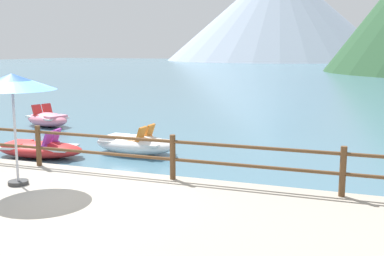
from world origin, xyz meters
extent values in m
plane|color=#477084|center=(0.00, 40.00, 0.00)|extent=(200.00, 200.00, 0.00)
cylinder|color=brown|center=(-1.70, 1.55, 0.88)|extent=(0.12, 0.12, 0.95)
cylinder|color=brown|center=(1.70, 1.55, 0.88)|extent=(0.12, 0.12, 0.95)
cylinder|color=brown|center=(5.10, 1.55, 0.88)|extent=(0.12, 0.12, 0.95)
cylinder|color=brown|center=(0.00, 1.55, 1.21)|extent=(23.80, 0.07, 0.07)
cylinder|color=brown|center=(0.00, 1.55, 0.83)|extent=(23.80, 0.07, 0.07)
cylinder|color=#B2B2B7|center=(-1.09, 0.10, 1.40)|extent=(0.05, 0.05, 2.00)
cone|color=blue|center=(-1.09, 0.10, 2.48)|extent=(1.70, 1.70, 0.32)
cylinder|color=#333333|center=(-1.09, 0.10, 0.44)|extent=(0.40, 0.40, 0.08)
ellipsoid|color=pink|center=(-6.66, 8.41, 0.28)|extent=(2.43, 1.83, 0.56)
cube|color=silver|center=(-6.66, 8.41, 0.38)|extent=(1.92, 1.47, 0.06)
cube|color=red|center=(-6.90, 8.24, 0.45)|extent=(0.51, 0.51, 0.08)
cube|color=red|center=(-7.07, 8.30, 0.67)|extent=(0.33, 0.45, 0.43)
cube|color=red|center=(-6.74, 8.68, 0.45)|extent=(0.51, 0.51, 0.08)
cube|color=red|center=(-6.91, 8.74, 0.67)|extent=(0.33, 0.45, 0.43)
cube|color=pink|center=(-6.10, 8.21, 0.44)|extent=(0.73, 0.93, 0.12)
ellipsoid|color=red|center=(-3.37, 3.71, 0.22)|extent=(2.73, 1.56, 0.45)
cube|color=silver|center=(-3.37, 3.71, 0.30)|extent=(2.13, 1.26, 0.06)
cube|color=purple|center=(-3.21, 3.98, 0.37)|extent=(0.46, 0.46, 0.08)
cube|color=purple|center=(-3.03, 4.00, 0.59)|extent=(0.27, 0.43, 0.43)
cube|color=purple|center=(-3.14, 3.51, 0.37)|extent=(0.46, 0.46, 0.08)
cube|color=purple|center=(-2.96, 3.54, 0.59)|extent=(0.27, 0.43, 0.43)
cube|color=red|center=(-4.07, 3.61, 0.36)|extent=(0.69, 0.91, 0.12)
ellipsoid|color=white|center=(-0.98, 5.07, 0.28)|extent=(2.60, 1.44, 0.56)
cube|color=silver|center=(-0.98, 5.07, 0.38)|extent=(2.03, 1.17, 0.06)
cube|color=orange|center=(-0.78, 5.31, 0.45)|extent=(0.42, 0.42, 0.08)
cube|color=orange|center=(-0.60, 5.30, 0.67)|extent=(0.23, 0.41, 0.43)
cube|color=orange|center=(-0.81, 4.80, 0.45)|extent=(0.42, 0.42, 0.08)
cube|color=orange|center=(-0.63, 4.79, 0.67)|extent=(0.23, 0.41, 0.43)
cube|color=white|center=(-1.68, 5.11, 0.44)|extent=(0.61, 0.93, 0.12)
cone|color=#93A3B7|center=(-18.22, 127.70, 13.41)|extent=(62.40, 62.40, 26.83)
camera|label=1|loc=(5.36, -7.28, 3.10)|focal=43.79mm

